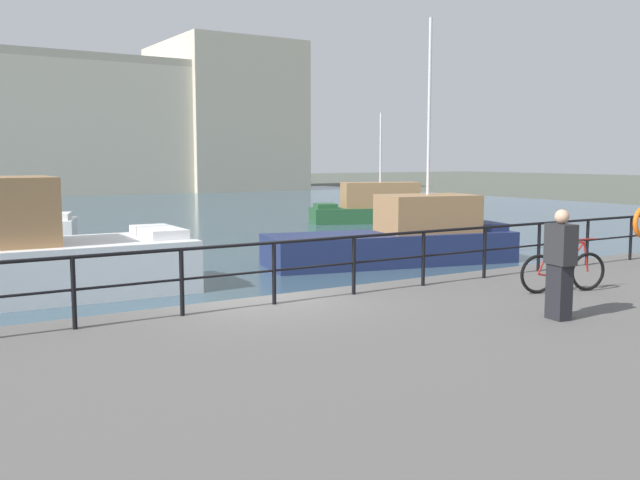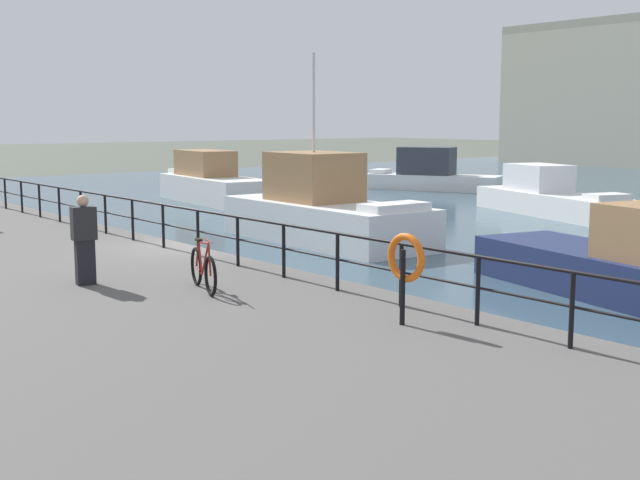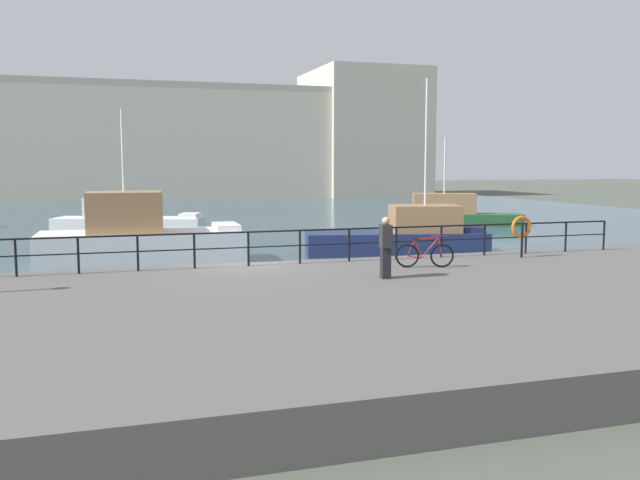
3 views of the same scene
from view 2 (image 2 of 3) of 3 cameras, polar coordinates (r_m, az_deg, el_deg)
The scene contains 10 objects.
ground_plane at distance 20.92m, azimuth -8.75°, elevation -2.66°, with size 240.00×240.00×0.00m, color #4C5147.
moored_small_launch at distance 47.42m, azimuth 7.57°, elevation 4.49°, with size 7.72×5.33×2.40m.
moored_blue_motorboat at distance 26.86m, azimuth 0.24°, elevation 2.03°, with size 8.01×3.28×6.06m.
moored_harbor_tender at distance 35.93m, azimuth 15.46°, elevation 2.85°, with size 8.51×4.76×2.05m.
moored_white_yacht at distance 40.30m, azimuth -7.44°, elevation 3.93°, with size 7.85×3.34×2.45m.
moored_cabin_cruiser at distance 19.26m, azimuth 21.10°, elevation -1.66°, with size 8.21×4.06×7.61m.
quay_railing at distance 20.36m, azimuth -10.74°, elevation 1.53°, with size 26.31×0.07×1.08m.
parked_bicycle at distance 15.16m, azimuth -8.03°, elevation -2.02°, with size 1.71×0.57×0.98m.
life_ring_stand at distance 12.51m, azimuth 5.90°, elevation -1.43°, with size 0.75×0.16×1.40m.
standing_person at distance 16.11m, azimuth -15.89°, elevation 0.06°, with size 0.35×0.48×1.69m.
Camera 2 is at (17.82, -10.23, 3.92)m, focal length 46.57 mm.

